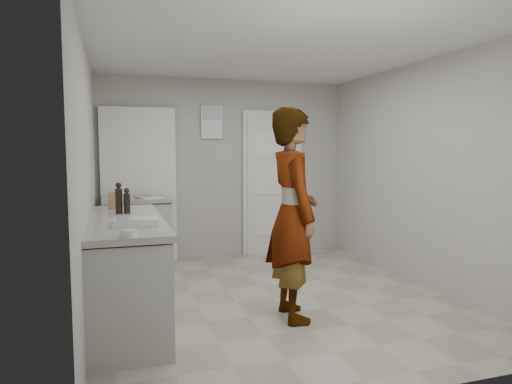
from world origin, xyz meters
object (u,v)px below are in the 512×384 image
object	(u,v)px
person	(293,214)
oil_cruet_a	(127,201)
cake_mix_box	(114,201)
egg_bowl	(129,233)
spice_jar	(126,204)
oil_cruet_b	(119,199)
baking_dish	(136,222)

from	to	relation	value
person	oil_cruet_a	distance (m)	1.55
person	cake_mix_box	xyz separation A→B (m)	(-1.52, 1.03, 0.07)
person	cake_mix_box	bearing A→B (deg)	59.60
oil_cruet_a	egg_bowl	world-z (taller)	oil_cruet_a
cake_mix_box	spice_jar	world-z (taller)	cake_mix_box
cake_mix_box	spice_jar	distance (m)	0.13
cake_mix_box	oil_cruet_b	world-z (taller)	oil_cruet_b
person	oil_cruet_b	size ratio (longest dim) A/B	6.47
egg_bowl	cake_mix_box	bearing A→B (deg)	93.14
person	cake_mix_box	world-z (taller)	person
oil_cruet_a	person	bearing A→B (deg)	-24.71
oil_cruet_a	cake_mix_box	bearing A→B (deg)	106.97
oil_cruet_a	oil_cruet_b	xyz separation A→B (m)	(-0.07, 0.02, 0.03)
oil_cruet_a	baking_dish	world-z (taller)	oil_cruet_a
oil_cruet_b	baking_dish	world-z (taller)	oil_cruet_b
cake_mix_box	baking_dish	xyz separation A→B (m)	(0.16, -1.12, -0.06)
spice_jar	oil_cruet_b	xyz separation A→B (m)	(-0.08, -0.38, 0.10)
cake_mix_box	spice_jar	size ratio (longest dim) A/B	1.98
spice_jar	oil_cruet_b	size ratio (longest dim) A/B	0.29
oil_cruet_b	spice_jar	bearing A→B (deg)	78.63
cake_mix_box	egg_bowl	distance (m)	1.58
egg_bowl	spice_jar	bearing A→B (deg)	88.69
cake_mix_box	egg_bowl	world-z (taller)	cake_mix_box
cake_mix_box	oil_cruet_b	size ratio (longest dim) A/B	0.58
oil_cruet_b	baking_dish	distance (m)	0.77
baking_dish	egg_bowl	world-z (taller)	baking_dish
spice_jar	person	bearing A→B (deg)	-36.81
baking_dish	spice_jar	bearing A→B (deg)	91.88
person	spice_jar	bearing A→B (deg)	56.95
person	oil_cruet_a	world-z (taller)	person
oil_cruet_b	baking_dish	xyz separation A→B (m)	(0.11, -0.75, -0.11)
spice_jar	oil_cruet_b	distance (m)	0.40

